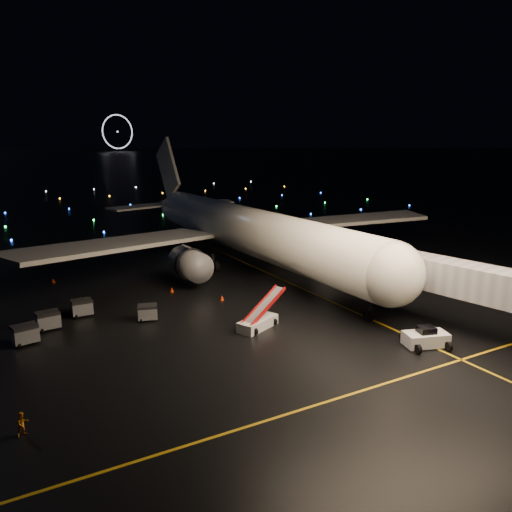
{
  "coord_description": "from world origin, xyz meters",
  "views": [
    {
      "loc": [
        -21.05,
        -34.62,
        17.56
      ],
      "look_at": [
        5.12,
        12.0,
        5.0
      ],
      "focal_mm": 35.0,
      "sensor_mm": 36.0,
      "label": 1
    }
  ],
  "objects_px": {
    "crew_b": "(23,424)",
    "baggage_cart_0": "(148,313)",
    "crew_c": "(145,313)",
    "baggage_cart_2": "(48,320)",
    "belt_loader": "(258,313)",
    "baggage_cart_3": "(25,334)",
    "baggage_cart_1": "(82,308)",
    "airliner": "(235,202)",
    "pushback_tug": "(426,336)"
  },
  "relations": [
    {
      "from": "belt_loader",
      "to": "baggage_cart_2",
      "type": "bearing_deg",
      "value": 127.03
    },
    {
      "from": "crew_c",
      "to": "baggage_cart_0",
      "type": "distance_m",
      "value": 0.22
    },
    {
      "from": "airliner",
      "to": "crew_b",
      "type": "height_order",
      "value": "airliner"
    },
    {
      "from": "airliner",
      "to": "baggage_cart_2",
      "type": "distance_m",
      "value": 31.59
    },
    {
      "from": "baggage_cart_1",
      "to": "pushback_tug",
      "type": "bearing_deg",
      "value": -42.7
    },
    {
      "from": "airliner",
      "to": "baggage_cart_3",
      "type": "relative_size",
      "value": 30.62
    },
    {
      "from": "crew_b",
      "to": "baggage_cart_1",
      "type": "bearing_deg",
      "value": 47.15
    },
    {
      "from": "baggage_cart_2",
      "to": "baggage_cart_0",
      "type": "bearing_deg",
      "value": -20.33
    },
    {
      "from": "baggage_cart_1",
      "to": "baggage_cart_3",
      "type": "bearing_deg",
      "value": -138.9
    },
    {
      "from": "pushback_tug",
      "to": "baggage_cart_1",
      "type": "relative_size",
      "value": 1.85
    },
    {
      "from": "belt_loader",
      "to": "airliner",
      "type": "bearing_deg",
      "value": 43.3
    },
    {
      "from": "crew_c",
      "to": "baggage_cart_3",
      "type": "bearing_deg",
      "value": -97.37
    },
    {
      "from": "crew_b",
      "to": "belt_loader",
      "type": "bearing_deg",
      "value": -1.53
    },
    {
      "from": "baggage_cart_0",
      "to": "baggage_cart_2",
      "type": "xyz_separation_m",
      "value": [
        -8.96,
        2.22,
        0.08
      ]
    },
    {
      "from": "baggage_cart_1",
      "to": "airliner",
      "type": "bearing_deg",
      "value": 26.58
    },
    {
      "from": "crew_c",
      "to": "baggage_cart_1",
      "type": "height_order",
      "value": "baggage_cart_1"
    },
    {
      "from": "airliner",
      "to": "crew_c",
      "type": "distance_m",
      "value": 25.86
    },
    {
      "from": "belt_loader",
      "to": "baggage_cart_3",
      "type": "bearing_deg",
      "value": 136.57
    },
    {
      "from": "belt_loader",
      "to": "crew_b",
      "type": "xyz_separation_m",
      "value": [
        -21.1,
        -8.38,
        -0.8
      ]
    },
    {
      "from": "baggage_cart_2",
      "to": "crew_b",
      "type": "bearing_deg",
      "value": -108.06
    },
    {
      "from": "crew_b",
      "to": "baggage_cart_1",
      "type": "distance_m",
      "value": 21.38
    },
    {
      "from": "airliner",
      "to": "pushback_tug",
      "type": "distance_m",
      "value": 35.35
    },
    {
      "from": "crew_b",
      "to": "baggage_cart_1",
      "type": "relative_size",
      "value": 0.77
    },
    {
      "from": "belt_loader",
      "to": "crew_b",
      "type": "bearing_deg",
      "value": 177.2
    },
    {
      "from": "belt_loader",
      "to": "crew_c",
      "type": "height_order",
      "value": "belt_loader"
    },
    {
      "from": "airliner",
      "to": "baggage_cart_2",
      "type": "relative_size",
      "value": 30.51
    },
    {
      "from": "pushback_tug",
      "to": "crew_b",
      "type": "bearing_deg",
      "value": -166.67
    },
    {
      "from": "baggage_cart_2",
      "to": "baggage_cart_1",
      "type": "bearing_deg",
      "value": 26.86
    },
    {
      "from": "pushback_tug",
      "to": "baggage_cart_3",
      "type": "height_order",
      "value": "pushback_tug"
    },
    {
      "from": "pushback_tug",
      "to": "belt_loader",
      "type": "distance_m",
      "value": 15.19
    },
    {
      "from": "airliner",
      "to": "pushback_tug",
      "type": "height_order",
      "value": "airliner"
    },
    {
      "from": "belt_loader",
      "to": "baggage_cart_0",
      "type": "relative_size",
      "value": 3.46
    },
    {
      "from": "crew_b",
      "to": "baggage_cart_0",
      "type": "height_order",
      "value": "baggage_cart_0"
    },
    {
      "from": "belt_loader",
      "to": "baggage_cart_0",
      "type": "height_order",
      "value": "belt_loader"
    },
    {
      "from": "crew_c",
      "to": "baggage_cart_2",
      "type": "distance_m",
      "value": 9.01
    },
    {
      "from": "belt_loader",
      "to": "crew_c",
      "type": "xyz_separation_m",
      "value": [
        -8.67,
        7.29,
        -0.79
      ]
    },
    {
      "from": "baggage_cart_0",
      "to": "baggage_cart_1",
      "type": "xyz_separation_m",
      "value": [
        -5.45,
        4.52,
        0.06
      ]
    },
    {
      "from": "baggage_cart_2",
      "to": "baggage_cart_3",
      "type": "relative_size",
      "value": 1.0
    },
    {
      "from": "airliner",
      "to": "baggage_cart_3",
      "type": "height_order",
      "value": "airliner"
    },
    {
      "from": "airliner",
      "to": "baggage_cart_0",
      "type": "xyz_separation_m",
      "value": [
        -18.11,
        -16.38,
        -8.13
      ]
    },
    {
      "from": "baggage_cart_2",
      "to": "baggage_cart_3",
      "type": "xyz_separation_m",
      "value": [
        -2.21,
        -2.71,
        -0.0
      ]
    },
    {
      "from": "belt_loader",
      "to": "baggage_cart_3",
      "type": "height_order",
      "value": "belt_loader"
    },
    {
      "from": "crew_b",
      "to": "baggage_cart_0",
      "type": "relative_size",
      "value": 0.83
    },
    {
      "from": "crew_c",
      "to": "baggage_cart_0",
      "type": "relative_size",
      "value": 0.84
    },
    {
      "from": "pushback_tug",
      "to": "baggage_cart_3",
      "type": "bearing_deg",
      "value": 167.6
    },
    {
      "from": "baggage_cart_2",
      "to": "airliner",
      "type": "bearing_deg",
      "value": 21.22
    },
    {
      "from": "crew_b",
      "to": "baggage_cart_2",
      "type": "relative_size",
      "value": 0.75
    },
    {
      "from": "crew_c",
      "to": "baggage_cart_1",
      "type": "relative_size",
      "value": 0.78
    },
    {
      "from": "baggage_cart_3",
      "to": "baggage_cart_1",
      "type": "bearing_deg",
      "value": 29.86
    },
    {
      "from": "belt_loader",
      "to": "crew_b",
      "type": "relative_size",
      "value": 4.19
    }
  ]
}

